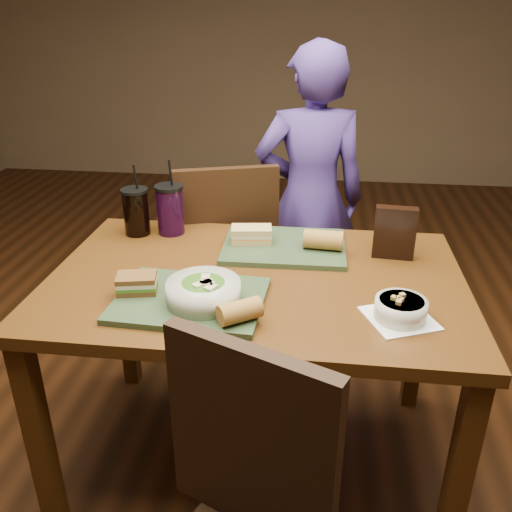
% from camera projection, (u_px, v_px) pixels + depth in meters
% --- Properties ---
extents(ground, '(6.00, 6.00, 0.00)m').
position_uv_depth(ground, '(256.00, 454.00, 2.02)').
color(ground, '#381C0B').
rests_on(ground, ground).
extents(dining_table, '(1.30, 0.85, 0.75)m').
position_uv_depth(dining_table, '(256.00, 301.00, 1.74)').
color(dining_table, '#4E2C0F').
rests_on(dining_table, ground).
extents(chair_far, '(0.52, 0.53, 0.96)m').
position_uv_depth(chair_far, '(232.00, 258.00, 2.33)').
color(chair_far, black).
rests_on(chair_far, ground).
extents(diner, '(0.55, 0.41, 1.40)m').
position_uv_depth(diner, '(310.00, 200.00, 2.50)').
color(diner, '#402C79').
rests_on(diner, ground).
extents(tray_near, '(0.43, 0.34, 0.02)m').
position_uv_depth(tray_near, '(190.00, 300.00, 1.55)').
color(tray_near, '#2F4127').
rests_on(tray_near, dining_table).
extents(tray_far, '(0.43, 0.33, 0.02)m').
position_uv_depth(tray_far, '(284.00, 246.00, 1.89)').
color(tray_far, '#2F4127').
rests_on(tray_far, dining_table).
extents(salad_bowl, '(0.21, 0.21, 0.07)m').
position_uv_depth(salad_bowl, '(204.00, 290.00, 1.51)').
color(salad_bowl, silver).
rests_on(salad_bowl, tray_near).
extents(soup_bowl, '(0.22, 0.22, 0.07)m').
position_uv_depth(soup_bowl, '(401.00, 309.00, 1.46)').
color(soup_bowl, white).
rests_on(soup_bowl, dining_table).
extents(sandwich_near, '(0.13, 0.10, 0.05)m').
position_uv_depth(sandwich_near, '(137.00, 283.00, 1.57)').
color(sandwich_near, '#593819').
rests_on(sandwich_near, tray_near).
extents(sandwich_far, '(0.15, 0.09, 0.06)m').
position_uv_depth(sandwich_far, '(252.00, 234.00, 1.89)').
color(sandwich_far, tan).
rests_on(sandwich_far, tray_far).
extents(baguette_near, '(0.13, 0.11, 0.06)m').
position_uv_depth(baguette_near, '(240.00, 311.00, 1.42)').
color(baguette_near, '#AD7533').
rests_on(baguette_near, tray_near).
extents(baguette_far, '(0.14, 0.08, 0.07)m').
position_uv_depth(baguette_far, '(323.00, 240.00, 1.84)').
color(baguette_far, '#AD7533').
rests_on(baguette_far, tray_far).
extents(cup_cola, '(0.10, 0.10, 0.27)m').
position_uv_depth(cup_cola, '(136.00, 211.00, 1.98)').
color(cup_cola, black).
rests_on(cup_cola, dining_table).
extents(cup_berry, '(0.10, 0.10, 0.28)m').
position_uv_depth(cup_berry, '(170.00, 209.00, 1.99)').
color(cup_berry, black).
rests_on(cup_berry, dining_table).
extents(chip_bag, '(0.14, 0.05, 0.18)m').
position_uv_depth(chip_bag, '(395.00, 233.00, 1.79)').
color(chip_bag, black).
rests_on(chip_bag, dining_table).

